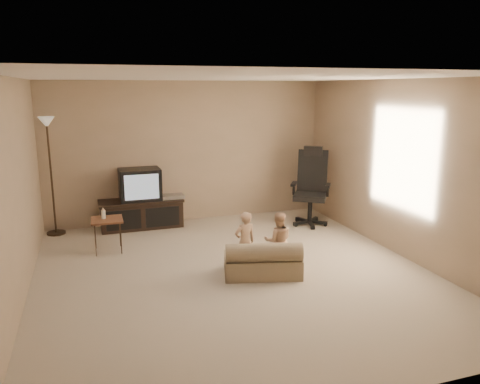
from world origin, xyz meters
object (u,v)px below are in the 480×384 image
(office_chair, at_px, (311,197))
(tv_stand, at_px, (141,203))
(toddler_right, at_px, (278,241))
(floor_lamp, at_px, (49,150))
(side_table, at_px, (107,220))
(toddler_left, at_px, (245,242))
(child_sofa, at_px, (263,262))

(office_chair, bearing_deg, tv_stand, -161.41)
(tv_stand, xyz_separation_m, toddler_right, (1.50, -2.51, -0.04))
(office_chair, xyz_separation_m, toddler_right, (-1.37, -1.79, -0.10))
(floor_lamp, bearing_deg, side_table, -55.50)
(office_chair, xyz_separation_m, toddler_left, (-1.83, -1.75, -0.08))
(office_chair, xyz_separation_m, floor_lamp, (-4.28, 0.78, 0.92))
(child_sofa, xyz_separation_m, toddler_right, (0.28, 0.18, 0.20))
(office_chair, distance_m, side_table, 3.52)
(office_chair, height_order, toddler_right, office_chair)
(floor_lamp, height_order, toddler_right, floor_lamp)
(floor_lamp, relative_size, child_sofa, 1.79)
(tv_stand, distance_m, child_sofa, 2.96)
(toddler_left, distance_m, toddler_right, 0.46)
(tv_stand, distance_m, floor_lamp, 1.72)
(tv_stand, relative_size, side_table, 2.16)
(child_sofa, xyz_separation_m, toddler_left, (-0.17, 0.21, 0.21))
(child_sofa, distance_m, toddler_right, 0.39)
(tv_stand, distance_m, toddler_right, 2.92)
(office_chair, xyz_separation_m, child_sofa, (-1.65, -1.96, -0.30))
(office_chair, bearing_deg, toddler_left, -103.52)
(tv_stand, height_order, office_chair, office_chair)
(floor_lamp, relative_size, toddler_right, 2.47)
(toddler_left, bearing_deg, toddler_right, 166.65)
(office_chair, relative_size, floor_lamp, 0.71)
(office_chair, height_order, side_table, office_chair)
(floor_lamp, xyz_separation_m, toddler_left, (2.46, -2.53, -1.00))
(tv_stand, relative_size, toddler_right, 1.85)
(office_chair, distance_m, floor_lamp, 4.45)
(side_table, distance_m, toddler_right, 2.56)
(side_table, xyz_separation_m, child_sofa, (1.85, -1.60, -0.29))
(floor_lamp, bearing_deg, child_sofa, -46.17)
(toddler_left, bearing_deg, floor_lamp, -54.85)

